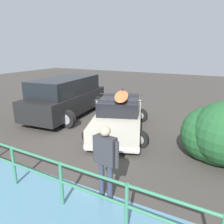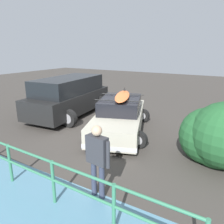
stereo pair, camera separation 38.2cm
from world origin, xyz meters
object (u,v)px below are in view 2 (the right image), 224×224
object	(u,v)px
sedan_car	(120,116)
suv_car	(69,96)
person_bystander	(97,155)
bush_near_left	(218,136)

from	to	relation	value
sedan_car	suv_car	world-z (taller)	suv_car
sedan_car	person_bystander	size ratio (longest dim) A/B	2.82
suv_car	person_bystander	distance (m)	6.50
sedan_car	bush_near_left	world-z (taller)	bush_near_left
sedan_car	bush_near_left	bearing A→B (deg)	167.35
suv_car	sedan_car	bearing A→B (deg)	168.41
person_bystander	bush_near_left	world-z (taller)	bush_near_left
suv_car	bush_near_left	world-z (taller)	suv_car
suv_car	person_bystander	size ratio (longest dim) A/B	2.99
sedan_car	suv_car	size ratio (longest dim) A/B	0.95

